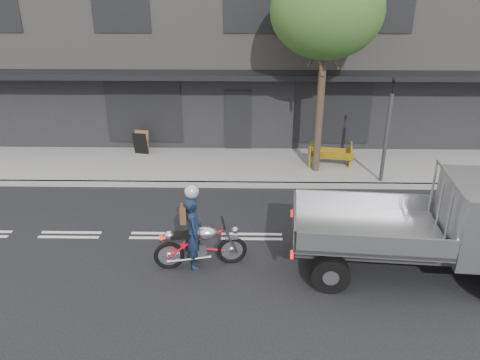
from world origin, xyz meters
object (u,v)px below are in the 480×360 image
(street_tree, at_px, (327,11))
(traffic_light_pole, at_px, (386,137))
(flatbed_ute, at_px, (468,221))
(construction_barrier, at_px, (331,156))
(motorcycle, at_px, (201,244))
(sandwich_board, at_px, (140,144))
(rider, at_px, (194,232))

(street_tree, bearing_deg, traffic_light_pole, -23.03)
(street_tree, bearing_deg, flatbed_ute, -66.38)
(construction_barrier, bearing_deg, motorcycle, -124.56)
(street_tree, bearing_deg, sandwich_board, 167.70)
(traffic_light_pole, relative_size, construction_barrier, 2.36)
(street_tree, xyz_separation_m, traffic_light_pole, (2.00, -0.85, -3.63))
(motorcycle, relative_size, sandwich_board, 2.59)
(sandwich_board, bearing_deg, street_tree, -1.50)
(traffic_light_pole, height_order, sandwich_board, traffic_light_pole)
(motorcycle, bearing_deg, traffic_light_pole, 31.01)
(rider, xyz_separation_m, construction_barrier, (4.10, 5.73, -0.33))
(flatbed_ute, xyz_separation_m, sandwich_board, (-8.79, 7.10, -0.81))
(flatbed_ute, xyz_separation_m, construction_barrier, (-1.96, 5.95, -0.81))
(traffic_light_pole, bearing_deg, construction_barrier, 143.87)
(street_tree, height_order, sandwich_board, street_tree)
(construction_barrier, xyz_separation_m, sandwich_board, (-6.83, 1.16, 0.00))
(traffic_light_pole, relative_size, sandwich_board, 4.19)
(motorcycle, xyz_separation_m, construction_barrier, (3.95, 5.73, -0.01))
(street_tree, relative_size, sandwich_board, 8.07)
(motorcycle, distance_m, construction_barrier, 6.96)
(street_tree, relative_size, rider, 3.77)
(rider, xyz_separation_m, sandwich_board, (-2.73, 6.89, -0.33))
(rider, bearing_deg, street_tree, -42.59)
(rider, bearing_deg, traffic_light_pole, -59.76)
(street_tree, relative_size, traffic_light_pole, 1.93)
(sandwich_board, bearing_deg, flatbed_ute, -28.15)
(traffic_light_pole, height_order, flatbed_ute, traffic_light_pole)
(construction_barrier, bearing_deg, street_tree, -158.96)
(sandwich_board, bearing_deg, rider, -57.59)
(street_tree, distance_m, construction_barrier, 4.75)
(traffic_light_pole, xyz_separation_m, rider, (-5.55, -4.67, -0.76))
(flatbed_ute, bearing_deg, rider, -177.16)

